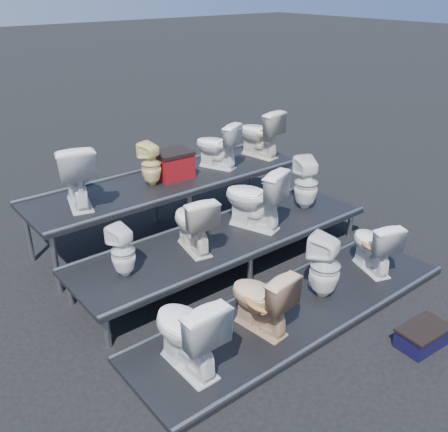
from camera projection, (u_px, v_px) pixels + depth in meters
ground at (226, 267)px, 6.72m from camera, size 80.00×80.00×0.00m
tier_front at (296, 310)px, 5.79m from camera, size 4.20×1.20×0.06m
tier_mid at (226, 252)px, 6.62m from camera, size 4.20×1.20×0.46m
tier_back at (172, 207)px, 7.45m from camera, size 4.20×1.20×0.86m
toilet_0 at (187, 331)px, 4.73m from camera, size 0.48×0.84×0.86m
toilet_1 at (261, 299)px, 5.29m from camera, size 0.51×0.79×0.76m
toilet_2 at (325, 266)px, 5.85m from camera, size 0.46×0.46×0.80m
toilet_3 at (373, 245)px, 6.40m from camera, size 0.62×0.81×0.73m
toilet_4 at (123, 251)px, 5.56m from camera, size 0.32×0.33×0.61m
toilet_5 at (193, 222)px, 6.07m from camera, size 0.55×0.79×0.74m
toilet_6 at (254, 198)px, 6.60m from camera, size 0.72×0.94×0.85m
toilet_7 at (306, 183)px, 7.19m from camera, size 0.45×0.46×0.77m
toilet_8 at (75, 174)px, 6.30m from camera, size 0.67×0.91×0.83m
toilet_9 at (151, 164)px, 6.96m from camera, size 0.34×0.34×0.62m
toilet_10 at (217, 145)px, 7.60m from camera, size 0.63×0.79×0.71m
toilet_11 at (259, 133)px, 8.08m from camera, size 0.54×0.81×0.78m
red_crate at (174, 166)px, 7.27m from camera, size 0.52×0.42×0.35m
step_stool at (422, 337)px, 5.25m from camera, size 0.56×0.36×0.20m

